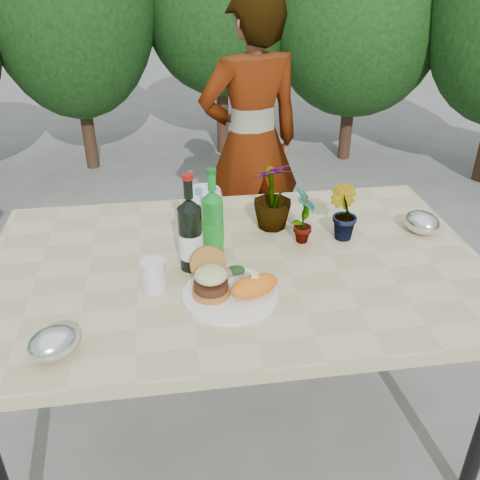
{
  "coord_description": "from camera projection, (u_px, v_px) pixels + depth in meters",
  "views": [
    {
      "loc": [
        -0.2,
        -1.44,
        1.68
      ],
      "look_at": [
        0.0,
        -0.08,
        0.88
      ],
      "focal_mm": 40.0,
      "sensor_mm": 36.0,
      "label": 1
    }
  ],
  "objects": [
    {
      "name": "ground",
      "position": [
        237.0,
        423.0,
        2.1
      ],
      "size": [
        80.0,
        80.0,
        0.0
      ],
      "primitive_type": "plane",
      "color": "slate",
      "rests_on": "ground"
    },
    {
      "name": "patio_table",
      "position": [
        236.0,
        277.0,
        1.75
      ],
      "size": [
        1.6,
        1.0,
        0.75
      ],
      "color": "#C7B984",
      "rests_on": "ground"
    },
    {
      "name": "shrub_hedge",
      "position": [
        207.0,
        49.0,
        3.0
      ],
      "size": [
        6.81,
        5.03,
        2.13
      ],
      "color": "#382316",
      "rests_on": "ground"
    },
    {
      "name": "dinner_plate",
      "position": [
        230.0,
        295.0,
        1.56
      ],
      "size": [
        0.28,
        0.28,
        0.01
      ],
      "primitive_type": "cylinder",
      "color": "white",
      "rests_on": "patio_table"
    },
    {
      "name": "burger_stack",
      "position": [
        210.0,
        278.0,
        1.54
      ],
      "size": [
        0.11,
        0.16,
        0.11
      ],
      "color": "#B7722D",
      "rests_on": "dinner_plate"
    },
    {
      "name": "sweet_potato",
      "position": [
        254.0,
        286.0,
        1.53
      ],
      "size": [
        0.17,
        0.12,
        0.06
      ],
      "primitive_type": "ellipsoid",
      "rotation": [
        0.0,
        0.0,
        0.35
      ],
      "color": "orange",
      "rests_on": "dinner_plate"
    },
    {
      "name": "grilled_veg",
      "position": [
        232.0,
        271.0,
        1.63
      ],
      "size": [
        0.08,
        0.05,
        0.03
      ],
      "color": "olive",
      "rests_on": "dinner_plate"
    },
    {
      "name": "wine_bottle",
      "position": [
        191.0,
        235.0,
        1.64
      ],
      "size": [
        0.08,
        0.08,
        0.32
      ],
      "rotation": [
        0.0,
        0.0,
        0.07
      ],
      "color": "black",
      "rests_on": "patio_table"
    },
    {
      "name": "sparkling_water",
      "position": [
        213.0,
        223.0,
        1.73
      ],
      "size": [
        0.07,
        0.07,
        0.29
      ],
      "rotation": [
        0.0,
        0.0,
        0.34
      ],
      "color": "#167D24",
      "rests_on": "patio_table"
    },
    {
      "name": "plastic_cup",
      "position": [
        154.0,
        275.0,
        1.58
      ],
      "size": [
        0.07,
        0.07,
        0.09
      ],
      "primitive_type": "cylinder",
      "color": "silver",
      "rests_on": "patio_table"
    },
    {
      "name": "seedling_left",
      "position": [
        304.0,
        216.0,
        1.79
      ],
      "size": [
        0.11,
        0.13,
        0.2
      ],
      "primitive_type": "imported",
      "rotation": [
        0.0,
        0.0,
        1.18
      ],
      "color": "#2E5E20",
      "rests_on": "patio_table"
    },
    {
      "name": "seedling_mid",
      "position": [
        343.0,
        212.0,
        1.82
      ],
      "size": [
        0.13,
        0.13,
        0.19
      ],
      "primitive_type": "imported",
      "rotation": [
        0.0,
        0.0,
        2.13
      ],
      "color": "#285C1F",
      "rests_on": "patio_table"
    },
    {
      "name": "seedling_right",
      "position": [
        273.0,
        195.0,
        1.88
      ],
      "size": [
        0.17,
        0.17,
        0.25
      ],
      "primitive_type": "imported",
      "rotation": [
        0.0,
        0.0,
        3.42
      ],
      "color": "#1C501B",
      "rests_on": "patio_table"
    },
    {
      "name": "blue_bowl",
      "position": [
        204.0,
        202.0,
        1.99
      ],
      "size": [
        0.18,
        0.18,
        0.11
      ],
      "primitive_type": "imported",
      "rotation": [
        0.0,
        0.0,
        0.43
      ],
      "color": "white",
      "rests_on": "patio_table"
    },
    {
      "name": "foil_packet_left",
      "position": [
        53.0,
        343.0,
        1.33
      ],
      "size": [
        0.17,
        0.16,
        0.08
      ],
      "primitive_type": "ellipsoid",
      "rotation": [
        0.0,
        0.0,
        0.6
      ],
      "color": "silver",
      "rests_on": "patio_table"
    },
    {
      "name": "foil_packet_right",
      "position": [
        422.0,
        222.0,
        1.88
      ],
      "size": [
        0.15,
        0.16,
        0.08
      ],
      "primitive_type": "ellipsoid",
      "rotation": [
        0.0,
        0.0,
        1.96
      ],
      "color": "silver",
      "rests_on": "patio_table"
    },
    {
      "name": "person",
      "position": [
        251.0,
        144.0,
        2.7
      ],
      "size": [
        0.61,
        0.47,
        1.49
      ],
      "primitive_type": "imported",
      "rotation": [
        0.0,
        0.0,
        3.37
      ],
      "color": "#A07050",
      "rests_on": "ground"
    }
  ]
}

